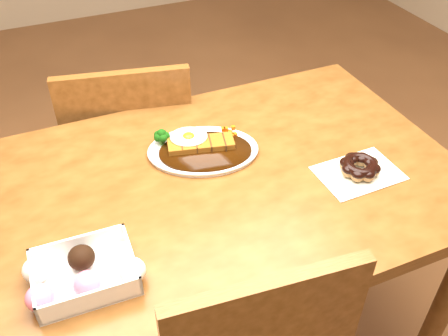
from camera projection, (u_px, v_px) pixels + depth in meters
name	position (u px, v px, depth m)	size (l,w,h in m)	color
table	(223.00, 207.00, 1.31)	(1.20, 0.80, 0.75)	#532E10
chair_far	(133.00, 154.00, 1.77)	(0.50, 0.50, 0.87)	#532E10
katsu_curry_plate	(201.00, 148.00, 1.32)	(0.34, 0.28, 0.06)	white
donut_box	(82.00, 273.00, 0.98)	(0.23, 0.16, 0.06)	white
pon_de_ring	(360.00, 167.00, 1.25)	(0.21, 0.15, 0.04)	silver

